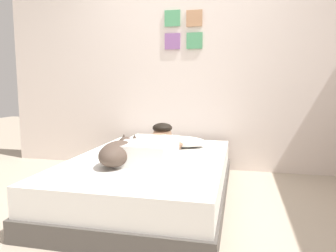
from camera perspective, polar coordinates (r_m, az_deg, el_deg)
The scene contains 8 objects.
ground_plane at distance 2.66m, azimuth -3.18°, elevation -15.49°, with size 13.33×13.33×0.00m, color tan.
back_wall at distance 3.96m, azimuth 2.94°, elevation 10.52°, with size 4.67×0.12×2.50m.
bed at distance 2.95m, azimuth -3.29°, elevation -9.30°, with size 1.37×2.09×0.38m.
pillow at distance 3.37m, azimuth 2.46°, elevation -2.82°, with size 0.52×0.32×0.11m, color white.
person_lying at distance 2.89m, azimuth -2.73°, elevation -3.52°, with size 0.43×0.92×0.27m.
dog at distance 2.65m, azimuth -8.83°, elevation -4.66°, with size 0.26×0.57×0.21m.
coffee_cup at distance 3.26m, azimuth 0.32°, elevation -3.48°, with size 0.12×0.09×0.07m.
cell_phone at distance 3.04m, azimuth -2.49°, elevation -4.94°, with size 0.07×0.14×0.01m, color black.
Camera 1 is at (0.68, -2.36, 1.03)m, focal length 33.94 mm.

